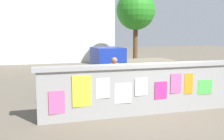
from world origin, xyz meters
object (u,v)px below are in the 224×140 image
auto_rickshaw_truck (129,68)px  bicycle_far (212,89)px  tree_roadside (136,11)px  person_walking (114,75)px  motorcycle (67,88)px  bicycle_near (60,81)px

auto_rickshaw_truck → bicycle_far: bearing=-50.6°
auto_rickshaw_truck → tree_roadside: 8.40m
auto_rickshaw_truck → person_walking: (-1.35, -2.20, 0.09)m
person_walking → tree_roadside: (4.50, 9.33, 3.05)m
motorcycle → bicycle_far: bicycle_far is taller
auto_rickshaw_truck → tree_roadside: bearing=66.2°
auto_rickshaw_truck → tree_roadside: tree_roadside is taller
bicycle_near → tree_roadside: tree_roadside is taller
bicycle_far → person_walking: size_ratio=1.05×
bicycle_far → tree_roadside: bearing=85.3°
bicycle_near → tree_roadside: bearing=46.8°
motorcycle → bicycle_far: 5.45m
motorcycle → bicycle_near: 2.05m
motorcycle → bicycle_far: (5.27, -1.39, -0.10)m
auto_rickshaw_truck → bicycle_near: bearing=168.7°
bicycle_far → tree_roadside: tree_roadside is taller
auto_rickshaw_truck → bicycle_far: size_ratio=2.15×
person_walking → tree_roadside: bearing=64.3°
auto_rickshaw_truck → bicycle_near: 3.10m
auto_rickshaw_truck → motorcycle: 3.31m
bicycle_near → bicycle_far: same height
motorcycle → bicycle_near: bearing=91.4°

